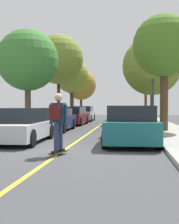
{
  "coord_description": "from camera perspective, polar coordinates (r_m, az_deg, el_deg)",
  "views": [
    {
      "loc": [
        2.08,
        -9.63,
        1.45
      ],
      "look_at": [
        0.01,
        6.51,
        1.12
      ],
      "focal_mm": 48.66,
      "sensor_mm": 36.0,
      "label": 1
    }
  ],
  "objects": [
    {
      "name": "street_tree_left_far",
      "position": [
        32.99,
        -3.34,
        6.69
      ],
      "size": [
        3.65,
        3.65,
        6.35
      ],
      "color": "#3D2D1E",
      "rests_on": "sidewalk_left"
    },
    {
      "name": "parked_car_left_far",
      "position": [
        23.2,
        -3.28,
        -0.72
      ],
      "size": [
        2.06,
        4.36,
        1.4
      ],
      "color": "maroon",
      "rests_on": "ground"
    },
    {
      "name": "fire_hydrant",
      "position": [
        16.33,
        -13.37,
        -2.27
      ],
      "size": [
        0.2,
        0.2,
        0.7
      ],
      "color": "#B2140F",
      "rests_on": "sidewalk_left"
    },
    {
      "name": "parked_car_right_nearest",
      "position": [
        11.54,
        7.75,
        -2.52
      ],
      "size": [
        2.06,
        4.06,
        1.46
      ],
      "color": "#196066",
      "rests_on": "ground"
    },
    {
      "name": "parked_car_right_far",
      "position": [
        23.57,
        7.52,
        -0.71
      ],
      "size": [
        2.1,
        4.74,
        1.4
      ],
      "color": "#1E5B33",
      "rests_on": "ground"
    },
    {
      "name": "street_tree_right_far",
      "position": [
        33.88,
        10.54,
        7.42
      ],
      "size": [
        3.46,
        3.46,
        6.78
      ],
      "color": "#4C3823",
      "rests_on": "sidewalk_right"
    },
    {
      "name": "center_line",
      "position": [
        13.86,
        -1.38,
        -4.85
      ],
      "size": [
        0.12,
        39.2,
        0.01
      ],
      "primitive_type": "cube",
      "color": "gold",
      "rests_on": "ground"
    },
    {
      "name": "street_tree_left_farthest",
      "position": [
        39.3,
        -1.59,
        5.11
      ],
      "size": [
        3.88,
        3.88,
        5.97
      ],
      "color": "#3D2D1E",
      "rests_on": "sidewalk_left"
    },
    {
      "name": "street_tree_left_nearest",
      "position": [
        18.98,
        -11.54,
        9.49
      ],
      "size": [
        3.73,
        3.73,
        5.96
      ],
      "color": "brown",
      "rests_on": "sidewalk_left"
    },
    {
      "name": "skateboard",
      "position": [
        9.01,
        -5.87,
        -7.57
      ],
      "size": [
        0.42,
        0.87,
        0.1
      ],
      "color": "black",
      "rests_on": "ground"
    },
    {
      "name": "ground",
      "position": [
        9.96,
        -4.89,
        -7.24
      ],
      "size": [
        80.0,
        80.0,
        0.0
      ],
      "primitive_type": "plane",
      "color": "#424244"
    },
    {
      "name": "streetlamp",
      "position": [
        23.2,
        11.89,
        6.35
      ],
      "size": [
        0.36,
        0.24,
        6.03
      ],
      "color": "#38383D",
      "rests_on": "sidewalk_right"
    },
    {
      "name": "street_tree_right_near",
      "position": [
        25.31,
        11.64,
        8.46
      ],
      "size": [
        4.75,
        4.75,
        6.92
      ],
      "color": "brown",
      "rests_on": "sidewalk_right"
    },
    {
      "name": "parked_car_right_near",
      "position": [
        17.88,
        7.59,
        -1.22
      ],
      "size": [
        1.98,
        4.13,
        1.47
      ],
      "color": "#196066",
      "rests_on": "ground"
    },
    {
      "name": "parked_car_left_farthest",
      "position": [
        28.9,
        -1.18,
        -0.34
      ],
      "size": [
        2.01,
        4.37,
        1.43
      ],
      "color": "#B7B7BC",
      "rests_on": "ground"
    },
    {
      "name": "skateboarder",
      "position": [
        8.89,
        -5.98,
        -1.24
      ],
      "size": [
        0.58,
        0.7,
        1.72
      ],
      "color": "black",
      "rests_on": "skateboard"
    },
    {
      "name": "street_tree_right_nearest",
      "position": [
        16.94,
        13.87,
        11.89
      ],
      "size": [
        3.34,
        3.34,
        6.19
      ],
      "color": "#4C3823",
      "rests_on": "sidewalk_right"
    },
    {
      "name": "parked_car_left_nearest",
      "position": [
        12.47,
        -12.7,
        -2.48
      ],
      "size": [
        2.03,
        4.34,
        1.37
      ],
      "color": "#B7B7BC",
      "rests_on": "ground"
    },
    {
      "name": "street_tree_left_near",
      "position": [
        26.99,
        -5.84,
        9.78
      ],
      "size": [
        4.34,
        4.34,
        7.55
      ],
      "color": "#3D2D1E",
      "rests_on": "sidewalk_left"
    },
    {
      "name": "parked_car_right_farthest",
      "position": [
        29.13,
        7.47,
        -0.43
      ],
      "size": [
        1.9,
        4.48,
        1.34
      ],
      "color": "#BCAD89",
      "rests_on": "ground"
    },
    {
      "name": "parked_car_left_near",
      "position": [
        17.78,
        -6.57,
        -1.45
      ],
      "size": [
        1.9,
        4.45,
        1.3
      ],
      "color": "navy",
      "rests_on": "ground"
    }
  ]
}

